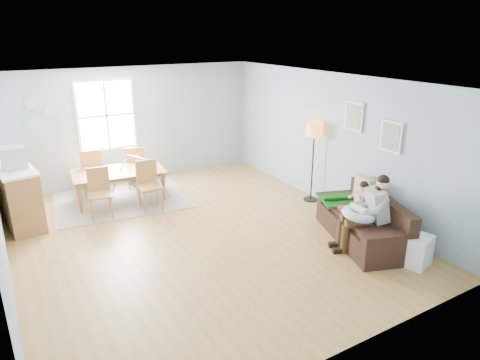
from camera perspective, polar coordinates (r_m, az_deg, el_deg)
room at (r=7.01m, az=-6.16°, el=10.68°), size 8.40×9.40×3.90m
window at (r=10.20m, az=-17.41°, el=8.23°), size 1.32×0.08×1.62m
pictures at (r=8.02m, az=17.15°, el=6.89°), size 0.05×1.34×0.74m
wall_plates at (r=9.95m, az=-25.42°, el=8.05°), size 0.67×0.02×0.66m
sofa at (r=7.73m, az=16.26°, el=-5.75°), size 1.47×2.17×0.81m
green_throw at (r=8.16m, az=13.83°, el=-2.43°), size 1.12×1.01×0.04m
beige_pillow at (r=8.08m, az=16.21°, el=-1.20°), size 0.24×0.49×0.47m
father at (r=7.29m, az=16.66°, el=-3.89°), size 0.96×0.68×1.29m
nursing_pillow at (r=7.24m, az=15.57°, el=-4.41°), size 0.73×0.72×0.22m
infant at (r=7.23m, az=15.45°, el=-3.74°), size 0.14×0.37×0.14m
toddler at (r=7.70m, az=15.41°, el=-2.53°), size 0.55×0.40×0.82m
floor_lamp at (r=8.94m, az=9.86°, el=5.81°), size 0.34×0.34×1.71m
storage_cube at (r=7.23m, az=22.40°, el=-8.71°), size 0.53×0.49×0.49m
rug at (r=9.57m, az=-15.53°, el=-2.58°), size 2.90×2.34×0.01m
dining_table at (r=9.46m, az=-15.70°, el=-0.76°), size 1.98×1.25×0.66m
chair_sw at (r=8.71m, az=-18.23°, el=-1.17°), size 0.51×0.51×0.97m
chair_se at (r=8.83m, az=-12.10°, el=-0.20°), size 0.47×0.47×1.00m
chair_nw at (r=9.95m, az=-19.18°, el=1.48°), size 0.50×0.50×1.03m
chair_ne at (r=10.08m, az=-13.78°, el=2.05°), size 0.53×0.53×0.98m
counter at (r=9.17m, az=-27.84°, el=-1.35°), size 0.85×2.09×1.13m
monitor at (r=8.59m, az=-28.01°, el=2.66°), size 0.43×0.41×0.39m
baby_swing at (r=9.35m, az=-13.40°, el=-0.13°), size 1.25×1.26×0.96m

